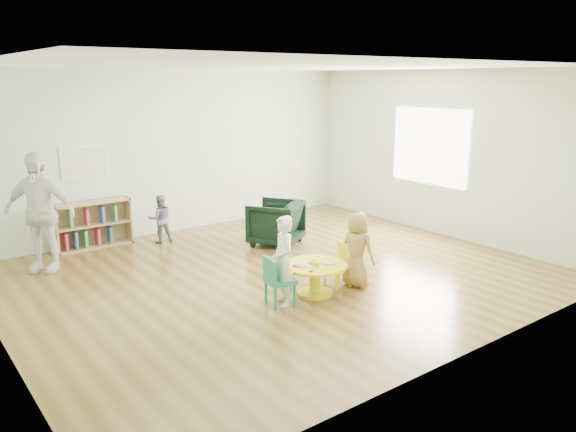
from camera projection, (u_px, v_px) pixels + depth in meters
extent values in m
plane|color=brown|center=(278.00, 274.00, 7.80)|extent=(7.00, 7.00, 0.00)
cube|color=white|center=(277.00, 70.00, 7.14)|extent=(7.00, 6.00, 0.10)
cube|color=beige|center=(177.00, 152.00, 9.79)|extent=(7.00, 0.10, 2.80)
cube|color=beige|center=(470.00, 218.00, 5.14)|extent=(7.00, 0.10, 2.80)
cube|color=beige|center=(444.00, 154.00, 9.52)|extent=(0.10, 6.00, 2.80)
cube|color=white|center=(430.00, 146.00, 9.72)|extent=(0.02, 1.60, 1.30)
cylinder|color=yellow|center=(315.00, 281.00, 7.03)|extent=(0.14, 0.14, 0.36)
cylinder|color=yellow|center=(315.00, 293.00, 7.07)|extent=(0.44, 0.44, 0.04)
cylinder|color=yellow|center=(315.00, 266.00, 6.98)|extent=(0.79, 0.79, 0.04)
cylinder|color=#D37A8C|center=(302.00, 265.00, 6.91)|extent=(0.15, 0.15, 0.02)
cylinder|color=#D37A8C|center=(329.00, 263.00, 7.02)|extent=(0.17, 0.17, 0.02)
cylinder|color=yellow|center=(315.00, 263.00, 6.95)|extent=(0.10, 0.13, 0.04)
cylinder|color=#126735|center=(316.00, 265.00, 6.87)|extent=(0.04, 0.05, 0.02)
cylinder|color=#126735|center=(314.00, 261.00, 7.03)|extent=(0.04, 0.05, 0.02)
cube|color=red|center=(294.00, 266.00, 6.89)|extent=(0.07, 0.07, 0.02)
cube|color=#DC5812|center=(300.00, 266.00, 6.87)|extent=(0.07, 0.07, 0.02)
cube|color=blue|center=(311.00, 263.00, 7.00)|extent=(0.06, 0.06, 0.02)
cube|color=#126735|center=(311.00, 271.00, 6.71)|extent=(0.07, 0.07, 0.02)
cube|color=#188863|center=(280.00, 281.00, 6.69)|extent=(0.36, 0.36, 0.04)
cube|color=#188863|center=(270.00, 270.00, 6.59)|extent=(0.08, 0.32, 0.28)
cylinder|color=#188863|center=(266.00, 292.00, 6.78)|extent=(0.04, 0.04, 0.28)
cylinder|color=#188863|center=(275.00, 299.00, 6.56)|extent=(0.04, 0.04, 0.28)
cylinder|color=#188863|center=(285.00, 288.00, 6.90)|extent=(0.04, 0.04, 0.28)
cylinder|color=#188863|center=(295.00, 295.00, 6.68)|extent=(0.04, 0.04, 0.28)
cube|color=yellow|center=(338.00, 265.00, 7.30)|extent=(0.31, 0.31, 0.04)
cube|color=yellow|center=(346.00, 253.00, 7.34)|extent=(0.04, 0.30, 0.26)
cylinder|color=yellow|center=(351.00, 277.00, 7.31)|extent=(0.04, 0.04, 0.26)
cylinder|color=yellow|center=(339.00, 272.00, 7.50)|extent=(0.04, 0.04, 0.26)
cylinder|color=yellow|center=(337.00, 281.00, 7.18)|extent=(0.04, 0.04, 0.26)
cylinder|color=yellow|center=(325.00, 275.00, 7.37)|extent=(0.04, 0.04, 0.26)
cube|color=#A08459|center=(55.00, 230.00, 8.62)|extent=(0.03, 0.30, 0.75)
cube|color=#A08459|center=(128.00, 219.00, 9.31)|extent=(0.03, 0.30, 0.75)
cube|color=#A08459|center=(95.00, 246.00, 9.05)|extent=(1.20, 0.30, 0.03)
cube|color=#A08459|center=(91.00, 203.00, 8.88)|extent=(1.20, 0.30, 0.03)
cube|color=#A08459|center=(93.00, 225.00, 8.96)|extent=(1.14, 0.28, 0.03)
cube|color=#A08459|center=(90.00, 223.00, 9.07)|extent=(1.20, 0.02, 0.75)
cube|color=#D53848|center=(66.00, 241.00, 8.73)|extent=(0.04, 0.18, 0.26)
cube|color=#3267B1|center=(75.00, 240.00, 8.82)|extent=(0.04, 0.18, 0.26)
cube|color=#51B05D|center=(85.00, 238.00, 8.91)|extent=(0.04, 0.18, 0.26)
cube|color=#D53848|center=(98.00, 236.00, 9.02)|extent=(0.04, 0.18, 0.26)
cube|color=#3267B1|center=(110.00, 234.00, 9.14)|extent=(0.04, 0.18, 0.26)
cube|color=#51B05D|center=(70.00, 219.00, 8.71)|extent=(0.04, 0.18, 0.26)
cube|color=#D53848|center=(86.00, 217.00, 8.85)|extent=(0.04, 0.18, 0.26)
cube|color=#3267B1|center=(102.00, 214.00, 9.00)|extent=(0.04, 0.18, 0.26)
cube|color=#51B05D|center=(114.00, 213.00, 9.12)|extent=(0.04, 0.18, 0.26)
cube|color=white|center=(85.00, 163.00, 8.85)|extent=(0.74, 0.01, 0.54)
cube|color=#F55A33|center=(85.00, 163.00, 8.85)|extent=(0.70, 0.00, 0.50)
imported|color=black|center=(276.00, 223.00, 9.13)|extent=(1.07, 1.08, 0.72)
imported|color=white|center=(283.00, 261.00, 6.64)|extent=(0.36, 0.45, 1.09)
imported|color=yellow|center=(357.00, 249.00, 7.25)|extent=(0.41, 0.54, 0.99)
imported|color=#181638|center=(160.00, 219.00, 9.22)|extent=(0.45, 0.39, 0.81)
imported|color=white|center=(39.00, 212.00, 7.75)|extent=(1.02, 0.96, 1.69)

